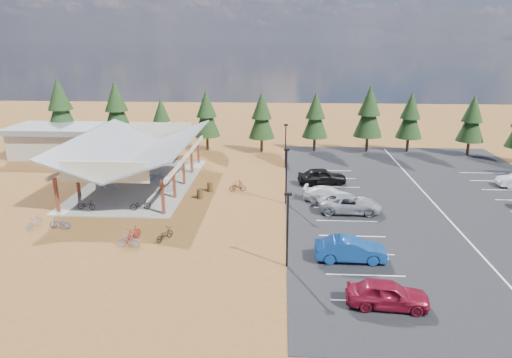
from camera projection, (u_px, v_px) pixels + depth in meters
name	position (u px, v px, depth m)	size (l,w,h in m)	color
ground	(229.00, 210.00, 39.93)	(140.00, 140.00, 0.00)	brown
asphalt_lot	(433.00, 202.00, 41.78)	(27.00, 44.00, 0.04)	black
concrete_pad	(140.00, 183.00, 47.14)	(10.60, 18.60, 0.10)	gray
bike_pavilion	(138.00, 148.00, 46.03)	(11.65, 19.40, 4.97)	brown
outbuilding	(57.00, 140.00, 57.81)	(11.00, 7.00, 3.90)	#ADA593
lamp_post_0	(288.00, 224.00, 29.24)	(0.50, 0.25, 5.14)	black
lamp_post_1	(286.00, 172.00, 40.69)	(0.50, 0.25, 5.14)	black
lamp_post_2	(286.00, 143.00, 52.14)	(0.50, 0.25, 5.14)	black
trash_bin_0	(200.00, 194.00, 42.75)	(0.60, 0.60, 0.90)	#463319
trash_bin_1	(210.00, 187.00, 44.81)	(0.60, 0.60, 0.90)	#463319
pine_0	(60.00, 106.00, 60.19)	(4.12, 4.12, 9.61)	#382314
pine_1	(116.00, 107.00, 61.01)	(3.91, 3.91, 9.12)	#382314
pine_2	(162.00, 118.00, 60.46)	(2.99, 2.99, 6.96)	#382314
pine_3	(207.00, 114.00, 59.84)	(3.47, 3.47, 8.09)	#382314
pine_4	(262.00, 115.00, 58.93)	(3.43, 3.43, 7.98)	#382314
pine_5	(315.00, 115.00, 59.50)	(3.38, 3.38, 7.86)	#382314
pine_6	(369.00, 112.00, 58.80)	(3.78, 3.78, 8.80)	#382314
pine_7	(410.00, 116.00, 59.04)	(3.41, 3.41, 7.94)	#382314
pine_8	(472.00, 119.00, 57.20)	(3.35, 3.35, 7.81)	#382314
bike_0	(86.00, 205.00, 39.69)	(0.55, 1.57, 0.82)	black
bike_1	(111.00, 186.00, 44.85)	(0.41, 1.47, 0.88)	gray
bike_2	(127.00, 168.00, 50.69)	(0.62, 1.77, 0.93)	#234DA0
bike_3	(140.00, 165.00, 52.18)	(0.43, 1.51, 0.91)	maroon
bike_4	(140.00, 205.00, 39.60)	(0.61, 1.74, 0.91)	black
bike_5	(165.00, 187.00, 44.10)	(0.49, 1.73, 1.04)	gray
bike_6	(157.00, 176.00, 47.83)	(0.59, 1.69, 0.89)	#17488E
bike_7	(189.00, 161.00, 53.68)	(0.44, 1.56, 0.93)	#97331D
bike_9	(34.00, 222.00, 36.20)	(0.45, 1.59, 0.95)	gray
bike_10	(60.00, 223.00, 35.89)	(0.61, 1.74, 0.92)	navy
bike_11	(133.00, 234.00, 33.75)	(0.53, 1.86, 1.12)	maroon
bike_12	(165.00, 234.00, 33.86)	(0.62, 1.77, 0.93)	black
bike_13	(128.00, 241.00, 32.70)	(0.48, 1.71, 1.03)	gray
bike_15	(237.00, 185.00, 45.40)	(0.44, 1.57, 0.94)	maroon
bike_16	(238.00, 187.00, 44.74)	(0.58, 1.65, 0.87)	black
car_0	(387.00, 294.00, 25.32)	(1.83, 4.55, 1.55)	maroon
car_1	(351.00, 249.00, 30.62)	(1.67, 4.80, 1.58)	navy
car_2	(350.00, 204.00, 39.18)	(2.48, 5.37, 1.49)	gray
car_3	(329.00, 194.00, 41.87)	(1.87, 4.60, 1.34)	white
car_4	(322.00, 176.00, 46.76)	(1.98, 4.92, 1.68)	black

